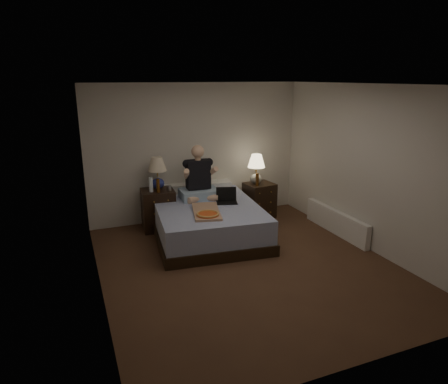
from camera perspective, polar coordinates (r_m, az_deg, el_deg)
name	(u,v)px	position (r m, az deg, el deg)	size (l,w,h in m)	color
floor	(247,265)	(5.80, 3.37, -10.41)	(4.00, 4.50, 0.00)	brown
ceiling	(251,84)	(5.19, 3.83, 15.10)	(4.00, 4.50, 0.00)	white
wall_back	(197,152)	(7.41, -3.91, 5.68)	(4.00, 2.50, 0.00)	white
wall_front	(364,243)	(3.57, 19.34, -6.90)	(4.00, 2.50, 0.00)	white
wall_left	(93,197)	(4.88, -18.17, -0.65)	(4.50, 2.50, 0.00)	white
wall_right	(368,168)	(6.46, 19.87, 3.19)	(4.50, 2.50, 0.00)	white
bed	(206,220)	(6.74, -2.54, -3.98)	(1.65, 2.20, 0.55)	#5263A5
nightstand_left	(158,210)	(7.07, -9.36, -2.50)	(0.55, 0.49, 0.71)	black
nightstand_right	(259,200)	(7.62, 5.06, -1.18)	(0.51, 0.46, 0.66)	black
lamp_left	(157,173)	(6.98, -9.49, 2.68)	(0.32, 0.32, 0.56)	navy
lamp_right	(256,169)	(7.43, 4.62, 3.26)	(0.32, 0.32, 0.56)	#95978F
water_bottle	(151,185)	(6.84, -10.40, 1.03)	(0.07, 0.07, 0.25)	white
soda_can	(169,188)	(6.88, -7.80, 0.57)	(0.07, 0.07, 0.10)	#AEAEA9
beer_bottle_left	(158,186)	(6.81, -9.40, 0.90)	(0.06, 0.06, 0.23)	#532E0B
beer_bottle_right	(257,180)	(7.35, 4.76, 1.78)	(0.06, 0.06, 0.23)	#59310C
person	(199,172)	(6.85, -3.61, 2.82)	(0.66, 0.52, 0.93)	black
laptop	(227,196)	(6.67, 0.41, -0.58)	(0.34, 0.28, 0.24)	black
pizza_box	(208,215)	(6.02, -2.34, -3.27)	(0.40, 0.76, 0.08)	tan
radiator	(336,222)	(7.11, 15.72, -4.15)	(0.10, 1.60, 0.40)	white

